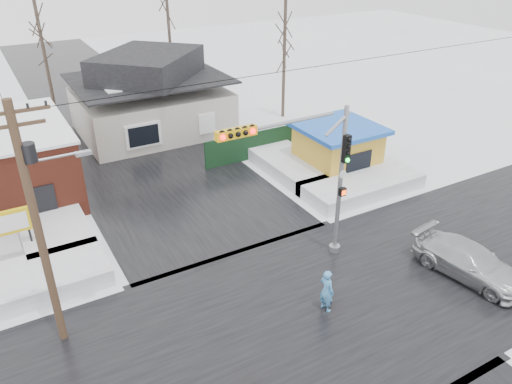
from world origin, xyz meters
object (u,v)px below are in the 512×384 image
utility_pole (38,217)px  car (469,262)px  traffic_signal (312,170)px  kiosk (337,148)px  marquee_sign (4,225)px  pedestrian (327,291)px

utility_pole → car: 17.05m
traffic_signal → kiosk: size_ratio=1.52×
marquee_sign → pedestrian: size_ratio=1.39×
utility_pole → car: bearing=-16.9°
utility_pole → kiosk: size_ratio=1.96×
utility_pole → kiosk: bearing=20.4°
marquee_sign → kiosk: 18.51m
traffic_signal → utility_pole: bearing=177.1°
traffic_signal → car: (5.39, -4.26, -3.83)m
pedestrian → car: (6.61, -1.27, -0.21)m
marquee_sign → car: (16.83, -10.79, -1.21)m
traffic_signal → pedestrian: traffic_signal is taller
pedestrian → traffic_signal: bearing=-30.9°
marquee_sign → pedestrian: 14.00m
marquee_sign → pedestrian: bearing=-43.0°
traffic_signal → pedestrian: 4.85m
traffic_signal → car: bearing=-38.3°
pedestrian → utility_pole: bearing=60.2°
traffic_signal → car: traffic_signal is taller
kiosk → car: (-1.67, -11.29, -0.76)m
marquee_sign → kiosk: bearing=1.6°
marquee_sign → kiosk: size_ratio=0.55×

